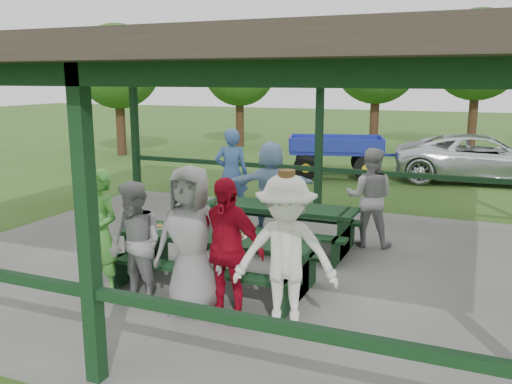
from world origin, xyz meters
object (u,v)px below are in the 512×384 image
at_px(spectator_grey, 370,197).
at_px(contestant_grey_left, 136,244).
at_px(contestant_red, 225,249).
at_px(contestant_white_fedora, 286,255).
at_px(picnic_table_far, 280,221).
at_px(contestant_grey_mid, 191,241).
at_px(spectator_lblue, 271,187).
at_px(farm_trailer, 336,155).
at_px(pickup_truck, 483,159).
at_px(contestant_green, 100,234).
at_px(spectator_blue, 232,174).
at_px(picnic_table_near, 215,253).

bearing_deg(spectator_grey, contestant_grey_left, 53.55).
distance_m(contestant_grey_left, contestant_red, 1.24).
height_order(contestant_red, contestant_white_fedora, contestant_white_fedora).
xyz_separation_m(picnic_table_far, contestant_grey_mid, (-0.11, -2.87, 0.45)).
bearing_deg(contestant_grey_left, picnic_table_far, 87.52).
relative_size(spectator_lblue, spectator_grey, 1.02).
bearing_deg(farm_trailer, pickup_truck, -6.26).
height_order(contestant_green, farm_trailer, contestant_green).
relative_size(contestant_green, spectator_lblue, 0.99).
xyz_separation_m(contestant_white_fedora, spectator_lblue, (-1.66, 3.84, -0.05)).
distance_m(contestant_red, pickup_truck, 11.65).
relative_size(contestant_red, pickup_truck, 0.35).
xyz_separation_m(contestant_grey_left, spectator_grey, (2.26, 3.68, 0.06)).
xyz_separation_m(contestant_grey_mid, spectator_grey, (1.48, 3.63, -0.07)).
height_order(picnic_table_far, contestant_red, contestant_red).
height_order(contestant_grey_left, spectator_lblue, spectator_lblue).
distance_m(contestant_white_fedora, spectator_grey, 3.70).
bearing_deg(contestant_white_fedora, pickup_truck, 64.89).
height_order(contestant_green, contestant_grey_mid, contestant_grey_mid).
bearing_deg(spectator_blue, spectator_grey, 140.80).
xyz_separation_m(contestant_green, pickup_truck, (4.65, 11.31, -0.27)).
xyz_separation_m(picnic_table_far, spectator_blue, (-1.63, 1.55, 0.46)).
xyz_separation_m(picnic_table_far, contestant_green, (-1.48, -2.87, 0.39)).
xyz_separation_m(contestant_red, contestant_white_fedora, (0.79, -0.08, 0.05)).
bearing_deg(spectator_blue, contestant_white_fedora, 97.32).
xyz_separation_m(contestant_grey_left, spectator_blue, (-0.75, 4.47, 0.14)).
distance_m(contestant_red, spectator_lblue, 3.86).
xyz_separation_m(picnic_table_near, contestant_grey_left, (-0.66, -0.92, 0.32)).
height_order(contestant_grey_left, farm_trailer, contestant_grey_left).
height_order(contestant_red, spectator_lblue, contestant_red).
distance_m(picnic_table_near, farm_trailer, 9.76).
height_order(picnic_table_near, pickup_truck, pickup_truck).
xyz_separation_m(spectator_blue, farm_trailer, (0.62, 6.19, -0.38)).
bearing_deg(spectator_lblue, contestant_grey_mid, 79.49).
bearing_deg(spectator_lblue, contestant_red, 86.36).
bearing_deg(picnic_table_near, farm_trailer, 94.62).
bearing_deg(contestant_green, contestant_white_fedora, 12.17).
relative_size(picnic_table_near, contestant_grey_left, 1.76).
xyz_separation_m(contestant_grey_mid, pickup_truck, (3.28, 11.31, -0.34)).
height_order(contestant_red, farm_trailer, contestant_red).
bearing_deg(picnic_table_far, contestant_grey_left, -106.84).
relative_size(contestant_red, contestant_white_fedora, 0.92).
xyz_separation_m(contestant_grey_left, pickup_truck, (4.06, 11.36, -0.21)).
relative_size(picnic_table_far, spectator_grey, 1.51).
relative_size(contestant_grey_left, pickup_truck, 0.32).
xyz_separation_m(contestant_green, contestant_red, (1.83, 0.00, 0.01)).
xyz_separation_m(contestant_white_fedora, pickup_truck, (2.03, 11.38, -0.33)).
bearing_deg(contestant_grey_left, pickup_truck, 84.70).
bearing_deg(contestant_red, contestant_green, -175.08).
height_order(contestant_grey_left, contestant_white_fedora, contestant_white_fedora).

